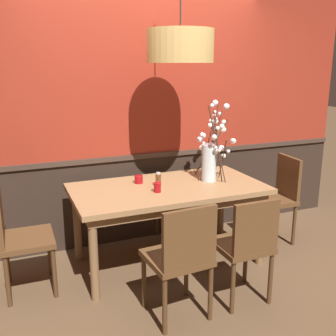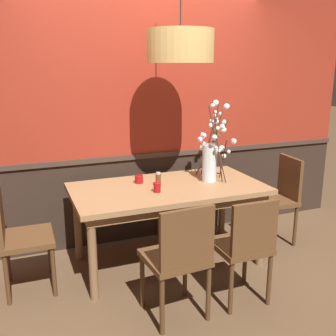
{
  "view_description": "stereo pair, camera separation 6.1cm",
  "coord_description": "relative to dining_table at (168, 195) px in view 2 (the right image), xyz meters",
  "views": [
    {
      "loc": [
        -1.33,
        -3.21,
        1.84
      ],
      "look_at": [
        0.0,
        0.0,
        0.93
      ],
      "focal_mm": 42.57,
      "sensor_mm": 36.0,
      "label": 1
    },
    {
      "loc": [
        -1.27,
        -3.23,
        1.84
      ],
      "look_at": [
        0.0,
        0.0,
        0.93
      ],
      "focal_mm": 42.57,
      "sensor_mm": 36.0,
      "label": 2
    }
  ],
  "objects": [
    {
      "name": "chair_head_west_end",
      "position": [
        -1.32,
        -0.01,
        -0.16
      ],
      "size": [
        0.42,
        0.46,
        0.89
      ],
      "color": "brown",
      "rests_on": "ground"
    },
    {
      "name": "back_wall",
      "position": [
        0.0,
        0.67,
        0.82
      ],
      "size": [
        4.8,
        0.14,
        3.0
      ],
      "color": "#2D2119",
      "rests_on": "ground"
    },
    {
      "name": "chair_near_side_left",
      "position": [
        -0.25,
        -0.85,
        -0.15
      ],
      "size": [
        0.46,
        0.45,
        0.91
      ],
      "color": "brown",
      "rests_on": "ground"
    },
    {
      "name": "chair_head_east_end",
      "position": [
        1.25,
        0.01,
        -0.16
      ],
      "size": [
        0.43,
        0.43,
        0.91
      ],
      "color": "brown",
      "rests_on": "ground"
    },
    {
      "name": "dining_table",
      "position": [
        0.0,
        0.0,
        0.0
      ],
      "size": [
        1.74,
        0.92,
        0.75
      ],
      "color": "#997047",
      "rests_on": "ground"
    },
    {
      "name": "candle_holder_nearer_edge",
      "position": [
        -0.15,
        -0.12,
        0.13
      ],
      "size": [
        0.07,
        0.07,
        0.09
      ],
      "color": "#9E0F14",
      "rests_on": "dining_table"
    },
    {
      "name": "chair_near_side_right",
      "position": [
        0.3,
        -0.84,
        -0.17
      ],
      "size": [
        0.4,
        0.41,
        0.88
      ],
      "color": "brown",
      "rests_on": "ground"
    },
    {
      "name": "vase_with_blossoms",
      "position": [
        0.44,
        0.02,
        0.33
      ],
      "size": [
        0.34,
        0.54,
        0.76
      ],
      "color": "silver",
      "rests_on": "dining_table"
    },
    {
      "name": "ground_plane",
      "position": [
        0.0,
        0.0,
        -0.67
      ],
      "size": [
        24.0,
        24.0,
        0.0
      ],
      "primitive_type": "plane",
      "color": "brown"
    },
    {
      "name": "candle_holder_nearer_center",
      "position": [
        -0.22,
        0.19,
        0.12
      ],
      "size": [
        0.08,
        0.08,
        0.07
      ],
      "color": "#9E0F14",
      "rests_on": "dining_table"
    },
    {
      "name": "chair_far_side_right",
      "position": [
        0.26,
        0.86,
        -0.16
      ],
      "size": [
        0.44,
        0.45,
        0.89
      ],
      "color": "brown",
      "rests_on": "ground"
    },
    {
      "name": "pendant_lamp",
      "position": [
        0.12,
        0.01,
        1.31
      ],
      "size": [
        0.57,
        0.57,
        1.15
      ],
      "color": "tan"
    },
    {
      "name": "condiment_bottle",
      "position": [
        -0.09,
        0.02,
        0.15
      ],
      "size": [
        0.05,
        0.05,
        0.13
      ],
      "color": "brown",
      "rests_on": "dining_table"
    }
  ]
}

